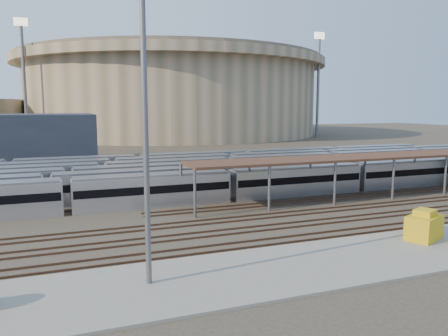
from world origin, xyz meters
TOP-DOWN VIEW (x-y plane):
  - ground at (0.00, 0.00)m, footprint 420.00×420.00m
  - apron at (-5.00, -15.00)m, footprint 50.00×9.00m
  - subway_trains at (-1.15, 18.50)m, footprint 126.29×23.90m
  - inspection_shed at (22.00, 4.00)m, footprint 60.30×6.00m
  - empty_tracks at (0.00, -5.00)m, footprint 170.00×9.62m
  - stadium at (25.00, 140.00)m, footprint 124.00×124.00m
  - floodlight_0 at (-30.00, 110.00)m, footprint 4.00×1.00m
  - floodlight_2 at (70.00, 100.00)m, footprint 4.00×1.00m
  - floodlight_3 at (-10.00, 160.00)m, footprint 4.00×1.00m
  - yard_light_pole at (-15.89, -14.38)m, footprint 0.81×0.36m
  - yellow_equipment at (7.95, -13.39)m, footprint 3.88×3.23m

SIDE VIEW (x-z plane):
  - ground at x=0.00m, z-range 0.00..0.00m
  - empty_tracks at x=0.00m, z-range 0.00..0.18m
  - apron at x=-5.00m, z-range 0.00..0.20m
  - yellow_equipment at x=7.95m, z-range 0.20..2.28m
  - subway_trains at x=-1.15m, z-range 0.00..3.60m
  - inspection_shed at x=22.00m, z-range 2.33..7.63m
  - yard_light_pole at x=-15.89m, z-range 0.28..18.72m
  - stadium at x=25.00m, z-range 0.22..32.72m
  - floodlight_0 at x=-30.00m, z-range 1.45..39.85m
  - floodlight_2 at x=70.00m, z-range 1.45..39.85m
  - floodlight_3 at x=-10.00m, z-range 1.45..39.85m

